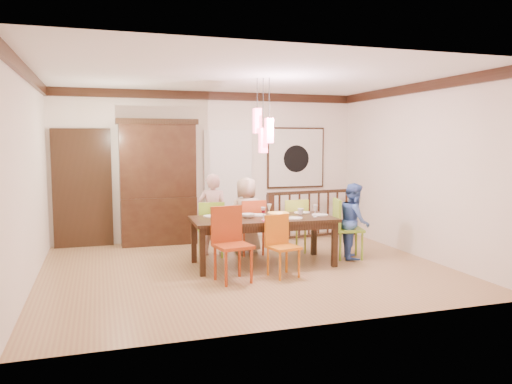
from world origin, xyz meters
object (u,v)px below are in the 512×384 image
object	(u,v)px
balustrade	(314,213)
chair_end_right	(349,224)
chair_far_left	(211,225)
person_far_left	(213,214)
person_far_mid	(246,215)
person_end_right	(354,221)
dining_table	(263,223)
china_hutch	(158,182)

from	to	relation	value
balustrade	chair_end_right	bearing A→B (deg)	-101.94
chair_end_right	chair_far_left	bearing A→B (deg)	82.60
person_far_left	person_far_mid	bearing A→B (deg)	-166.43
chair_end_right	balustrade	xyz separation A→B (m)	(0.17, 1.79, -0.07)
balustrade	person_end_right	size ratio (longest dim) A/B	1.66
dining_table	person_end_right	bearing A→B (deg)	0.61
person_far_mid	person_far_left	bearing A→B (deg)	-9.89
person_far_mid	person_end_right	distance (m)	1.83
person_far_left	person_end_right	xyz separation A→B (m)	(2.18, -0.95, -0.07)
chair_end_right	balustrade	size ratio (longest dim) A/B	0.48
chair_far_left	person_far_left	size ratio (longest dim) A/B	0.67
dining_table	person_end_right	xyz separation A→B (m)	(1.58, -0.04, -0.04)
chair_far_left	person_far_mid	world-z (taller)	person_far_mid
person_end_right	chair_end_right	bearing A→B (deg)	85.01
dining_table	person_far_left	distance (m)	1.08
chair_far_left	person_end_right	size ratio (longest dim) A/B	0.75
chair_far_left	balustrade	bearing A→B (deg)	-150.86
dining_table	person_end_right	world-z (taller)	person_end_right
dining_table	chair_end_right	size ratio (longest dim) A/B	2.28
dining_table	balustrade	world-z (taller)	balustrade
person_far_mid	chair_end_right	bearing A→B (deg)	143.98
chair_far_left	dining_table	bearing A→B (deg)	135.45
person_end_right	china_hutch	bearing A→B (deg)	74.51
chair_far_left	china_hutch	distance (m)	1.63
dining_table	chair_far_left	size ratio (longest dim) A/B	2.40
china_hutch	balustrade	size ratio (longest dim) A/B	1.13
chair_end_right	person_far_mid	world-z (taller)	person_far_mid
chair_end_right	person_end_right	distance (m)	0.11
balustrade	person_far_left	world-z (taller)	person_far_left
china_hutch	dining_table	bearing A→B (deg)	-57.24
chair_far_left	balustrade	size ratio (longest dim) A/B	0.45
dining_table	person_far_left	world-z (taller)	person_far_left
china_hutch	person_end_right	size ratio (longest dim) A/B	1.88
balustrade	dining_table	bearing A→B (deg)	-139.47
chair_end_right	person_end_right	world-z (taller)	person_end_right
person_far_left	person_far_mid	world-z (taller)	person_far_left
person_far_left	person_end_right	world-z (taller)	person_far_left
chair_far_left	person_far_left	bearing A→B (deg)	-117.40
balustrade	person_far_mid	size ratio (longest dim) A/B	1.57
chair_far_left	person_far_left	distance (m)	0.19
chair_end_right	person_end_right	size ratio (longest dim) A/B	0.79
chair_end_right	china_hutch	world-z (taller)	china_hutch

